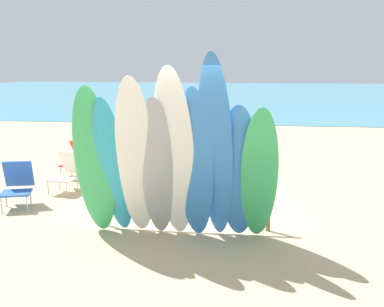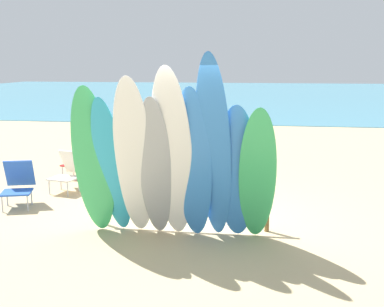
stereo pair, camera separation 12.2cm
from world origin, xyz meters
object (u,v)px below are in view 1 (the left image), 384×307
beachgoer_by_water (136,123)px  beachgoer_midbeach (165,118)px  surfboard_white_2 (136,160)px  beach_chair_red (68,170)px  surfboard_blue_7 (239,173)px  beachgoer_near_rack (222,142)px  surfboard_green_8 (259,176)px  beach_chair_striped (78,158)px  surfboard_blue_6 (216,151)px  surfboard_blue_5 (195,165)px  beachgoer_photographing (178,125)px  surfboard_white_4 (174,156)px  surfboard_rack (182,194)px  surfboard_grey_3 (157,169)px  beach_chair_blue (17,183)px  surfboard_green_0 (95,163)px  surfboard_teal_1 (113,168)px  beachgoer_strolling (169,139)px

beachgoer_by_water → beachgoer_midbeach: bearing=-72.8°
surfboard_white_2 → beach_chair_red: (-2.03, 2.43, -0.77)m
surfboard_blue_7 → beachgoer_near_rack: 3.40m
surfboard_green_8 → surfboard_white_2: bearing=-178.4°
beachgoer_midbeach → beach_chair_striped: bearing=26.3°
surfboard_blue_6 → surfboard_blue_5: bearing=177.7°
surfboard_blue_6 → beachgoer_near_rack: bearing=97.9°
surfboard_blue_5 → surfboard_green_8: size_ratio=1.11×
beachgoer_by_water → beach_chair_red: bearing=113.9°
surfboard_blue_5 → beachgoer_photographing: bearing=103.7°
surfboard_blue_5 → surfboard_white_4: bearing=-167.8°
surfboard_rack → surfboard_grey_3: (-0.26, -0.60, 0.53)m
surfboard_rack → beachgoer_by_water: 5.56m
beachgoer_photographing → beach_chair_blue: bearing=-16.3°
beachgoer_by_water → beach_chair_red: size_ratio=2.06×
surfboard_white_2 → surfboard_grey_3: 0.32m
surfboard_white_2 → beachgoer_midbeach: surfboard_white_2 is taller
surfboard_green_0 → surfboard_white_4: bearing=-5.1°
surfboard_white_4 → beachgoer_midbeach: 7.63m
surfboard_white_4 → surfboard_white_2: bearing=-175.8°
surfboard_teal_1 → beachgoer_strolling: surfboard_teal_1 is taller
surfboard_white_4 → beach_chair_red: surfboard_white_4 is taller
beachgoer_by_water → beachgoer_strolling: size_ratio=0.98×
surfboard_green_0 → surfboard_blue_7: (2.05, 0.13, -0.12)m
surfboard_white_2 → surfboard_blue_7: surfboard_white_2 is taller
beach_chair_red → surfboard_white_2: bearing=-38.6°
beach_chair_blue → beach_chair_striped: size_ratio=0.98×
beach_chair_blue → beachgoer_photographing: bearing=48.0°
surfboard_white_2 → beachgoer_photographing: (-0.37, 5.96, -0.29)m
surfboard_grey_3 → beachgoer_midbeach: 7.55m
beach_chair_blue → beach_chair_striped: beach_chair_blue is taller
surfboard_rack → beachgoer_near_rack: beachgoer_near_rack is taller
surfboard_grey_3 → surfboard_blue_6: size_ratio=0.79×
surfboard_blue_7 → beach_chair_striped: 5.11m
surfboard_teal_1 → beachgoer_by_water: size_ratio=1.34×
surfboard_rack → surfboard_green_8: size_ratio=1.33×
surfboard_white_4 → beachgoer_near_rack: size_ratio=1.72×
surfboard_white_2 → beachgoer_midbeach: (-1.02, 7.49, -0.29)m
beachgoer_midbeach → surfboard_blue_5: bearing=58.4°
surfboard_white_4 → surfboard_blue_6: surfboard_blue_6 is taller
beachgoer_photographing → beachgoer_midbeach: size_ratio=1.00×
surfboard_blue_7 → surfboard_teal_1: bearing=-174.8°
surfboard_teal_1 → surfboard_white_4: bearing=1.5°
surfboard_blue_6 → surfboard_blue_7: surfboard_blue_6 is taller
beachgoer_by_water → beachgoer_strolling: (1.39, -2.69, 0.02)m
surfboard_rack → beachgoer_midbeach: size_ratio=1.77×
surfboard_rack → beachgoer_strolling: 2.59m
beachgoer_strolling → surfboard_blue_6: bearing=-89.7°
surfboard_rack → surfboard_white_2: surfboard_white_2 is taller
surfboard_green_0 → surfboard_white_4: size_ratio=0.89×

